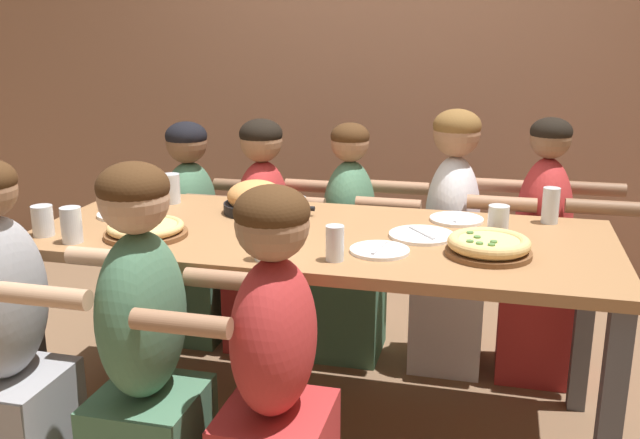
# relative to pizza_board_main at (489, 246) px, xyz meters

# --- Properties ---
(ground_plane) EXTENTS (18.00, 18.00, 0.00)m
(ground_plane) POSITION_rel_pizza_board_main_xyz_m (-0.61, 0.12, -0.83)
(ground_plane) COLOR brown
(ground_plane) RESTS_ON ground
(restaurant_back_panel) EXTENTS (10.00, 0.06, 3.20)m
(restaurant_back_panel) POSITION_rel_pizza_board_main_xyz_m (-0.61, 1.79, 0.77)
(restaurant_back_panel) COLOR #9E7056
(restaurant_back_panel) RESTS_ON ground
(dining_table) EXTENTS (2.12, 0.88, 0.80)m
(dining_table) POSITION_rel_pizza_board_main_xyz_m (-0.61, 0.12, -0.12)
(dining_table) COLOR #996B42
(dining_table) RESTS_ON ground
(pizza_board_main) EXTENTS (0.29, 0.29, 0.06)m
(pizza_board_main) POSITION_rel_pizza_board_main_xyz_m (0.00, 0.00, 0.00)
(pizza_board_main) COLOR brown
(pizza_board_main) RESTS_ON dining_table
(pizza_board_second) EXTENTS (0.30, 0.30, 0.05)m
(pizza_board_second) POSITION_rel_pizza_board_main_xyz_m (-1.21, -0.08, -0.01)
(pizza_board_second) COLOR brown
(pizza_board_second) RESTS_ON dining_table
(skillet_bowl) EXTENTS (0.38, 0.26, 0.13)m
(skillet_bowl) POSITION_rel_pizza_board_main_xyz_m (-0.94, 0.34, 0.02)
(skillet_bowl) COLOR black
(skillet_bowl) RESTS_ON dining_table
(empty_plate_a) EXTENTS (0.24, 0.24, 0.02)m
(empty_plate_a) POSITION_rel_pizza_board_main_xyz_m (-0.24, 0.16, -0.03)
(empty_plate_a) COLOR white
(empty_plate_a) RESTS_ON dining_table
(empty_plate_b) EXTENTS (0.23, 0.23, 0.02)m
(empty_plate_b) POSITION_rel_pizza_board_main_xyz_m (-1.43, 0.16, -0.03)
(empty_plate_b) COLOR white
(empty_plate_b) RESTS_ON dining_table
(empty_plate_c) EXTENTS (0.20, 0.20, 0.02)m
(empty_plate_c) POSITION_rel_pizza_board_main_xyz_m (-0.36, -0.05, -0.03)
(empty_plate_c) COLOR white
(empty_plate_c) RESTS_ON dining_table
(empty_plate_d) EXTENTS (0.21, 0.21, 0.02)m
(empty_plate_d) POSITION_rel_pizza_board_main_xyz_m (-0.13, 0.41, -0.03)
(empty_plate_d) COLOR white
(empty_plate_d) RESTS_ON dining_table
(drinking_glass_a) EXTENTS (0.07, 0.07, 0.13)m
(drinking_glass_a) POSITION_rel_pizza_board_main_xyz_m (-0.71, -0.22, 0.03)
(drinking_glass_a) COLOR silver
(drinking_glass_a) RESTS_ON dining_table
(drinking_glass_b) EXTENTS (0.07, 0.07, 0.13)m
(drinking_glass_b) POSITION_rel_pizza_board_main_xyz_m (-1.43, -0.21, 0.02)
(drinking_glass_b) COLOR silver
(drinking_glass_b) RESTS_ON dining_table
(drinking_glass_c) EXTENTS (0.06, 0.06, 0.14)m
(drinking_glass_c) POSITION_rel_pizza_board_main_xyz_m (0.22, 0.47, 0.03)
(drinking_glass_c) COLOR silver
(drinking_glass_c) RESTS_ON dining_table
(drinking_glass_d) EXTENTS (0.06, 0.06, 0.12)m
(drinking_glass_d) POSITION_rel_pizza_board_main_xyz_m (-0.49, -0.17, 0.02)
(drinking_glass_d) COLOR silver
(drinking_glass_d) RESTS_ON dining_table
(drinking_glass_e) EXTENTS (0.06, 0.06, 0.14)m
(drinking_glass_e) POSITION_rel_pizza_board_main_xyz_m (-0.75, -0.04, 0.04)
(drinking_glass_e) COLOR silver
(drinking_glass_e) RESTS_ON dining_table
(drinking_glass_f) EXTENTS (0.08, 0.08, 0.13)m
(drinking_glass_f) POSITION_rel_pizza_board_main_xyz_m (-1.34, 0.40, 0.02)
(drinking_glass_f) COLOR silver
(drinking_glass_f) RESTS_ON dining_table
(drinking_glass_g) EXTENTS (0.07, 0.07, 0.15)m
(drinking_glass_g) POSITION_rel_pizza_board_main_xyz_m (-0.68, 0.05, 0.03)
(drinking_glass_g) COLOR silver
(drinking_glass_g) RESTS_ON dining_table
(drinking_glass_h) EXTENTS (0.07, 0.07, 0.12)m
(drinking_glass_h) POSITION_rel_pizza_board_main_xyz_m (0.03, 0.21, 0.02)
(drinking_glass_h) COLOR silver
(drinking_glass_h) RESTS_ON dining_table
(drinking_glass_i) EXTENTS (0.06, 0.06, 0.13)m
(drinking_glass_i) POSITION_rel_pizza_board_main_xyz_m (-0.66, -0.08, 0.03)
(drinking_glass_i) COLOR silver
(drinking_glass_i) RESTS_ON dining_table
(drinking_glass_j) EXTENTS (0.08, 0.08, 0.11)m
(drinking_glass_j) POSITION_rel_pizza_board_main_xyz_m (-1.58, -0.16, 0.02)
(drinking_glass_j) COLOR silver
(drinking_glass_j) RESTS_ON dining_table
(diner_near_midleft) EXTENTS (0.51, 0.40, 1.17)m
(diner_near_midleft) POSITION_rel_pizza_board_main_xyz_m (-1.00, -0.54, -0.29)
(diner_near_midleft) COLOR #477556
(diner_near_midleft) RESTS_ON ground
(diner_far_midright) EXTENTS (0.51, 0.40, 1.19)m
(diner_far_midright) POSITION_rel_pizza_board_main_xyz_m (-0.16, 0.78, -0.28)
(diner_far_midright) COLOR silver
(diner_far_midright) RESTS_ON ground
(diner_near_left) EXTENTS (0.51, 0.40, 1.15)m
(diner_near_left) POSITION_rel_pizza_board_main_xyz_m (-1.49, -0.54, -0.31)
(diner_near_left) COLOR #99999E
(diner_near_left) RESTS_ON ground
(diner_far_right) EXTENTS (0.51, 0.40, 1.17)m
(diner_far_right) POSITION_rel_pizza_board_main_xyz_m (0.22, 0.78, -0.30)
(diner_far_right) COLOR #B22D2D
(diner_far_right) RESTS_ON ground
(diner_far_center) EXTENTS (0.51, 0.40, 1.12)m
(diner_far_center) POSITION_rel_pizza_board_main_xyz_m (-0.63, 0.78, -0.33)
(diner_far_center) COLOR #477556
(diner_far_center) RESTS_ON ground
(diner_far_left) EXTENTS (0.51, 0.40, 1.09)m
(diner_far_left) POSITION_rel_pizza_board_main_xyz_m (-1.43, 0.78, -0.33)
(diner_far_left) COLOR #477556
(diner_far_left) RESTS_ON ground
(diner_near_center) EXTENTS (0.51, 0.40, 1.12)m
(diner_near_center) POSITION_rel_pizza_board_main_xyz_m (-0.58, -0.54, -0.31)
(diner_near_center) COLOR #B22D2D
(diner_near_center) RESTS_ON ground
(diner_far_midleft) EXTENTS (0.51, 0.40, 1.12)m
(diner_far_midleft) POSITION_rel_pizza_board_main_xyz_m (-1.05, 0.78, -0.31)
(diner_far_midleft) COLOR #B22D2D
(diner_far_midleft) RESTS_ON ground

